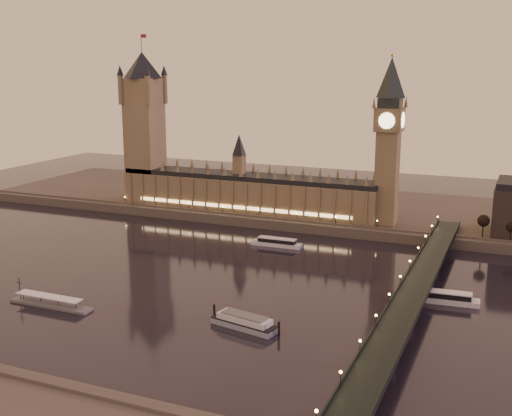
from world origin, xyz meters
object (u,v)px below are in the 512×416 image
(moored_barge, at_px, (245,322))
(pontoon_pier, at_px, (51,303))
(cruise_boat_b, at_px, (447,298))
(cruise_boat_a, at_px, (277,243))

(moored_barge, xyz_separation_m, pontoon_pier, (-88.33, -11.55, -1.39))
(cruise_boat_b, xyz_separation_m, pontoon_pier, (-160.21, -72.09, -1.13))
(cruise_boat_a, height_order, pontoon_pier, pontoon_pier)
(cruise_boat_a, relative_size, pontoon_pier, 0.75)
(moored_barge, relative_size, pontoon_pier, 0.80)
(cruise_boat_a, distance_m, moored_barge, 119.43)
(cruise_boat_b, bearing_deg, moored_barge, -144.16)
(cruise_boat_b, distance_m, pontoon_pier, 175.69)
(cruise_boat_a, bearing_deg, moored_barge, -75.92)
(cruise_boat_b, distance_m, moored_barge, 93.98)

